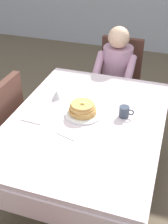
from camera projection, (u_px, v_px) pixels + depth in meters
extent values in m
plane|color=brown|center=(85.00, 188.00, 2.59)|extent=(14.00, 14.00, 0.00)
cube|color=silver|center=(86.00, 121.00, 2.19)|extent=(1.10, 1.50, 0.04)
cube|color=silver|center=(44.00, 212.00, 1.66)|extent=(1.10, 0.01, 0.18)
cube|color=silver|center=(110.00, 87.00, 2.85)|extent=(1.10, 0.01, 0.18)
cube|color=silver|center=(21.00, 120.00, 2.40)|extent=(0.01, 1.50, 0.18)
cube|color=silver|center=(160.00, 148.00, 2.11)|extent=(0.01, 1.50, 0.18)
cylinder|color=brown|center=(62.00, 106.00, 3.05)|extent=(0.07, 0.07, 0.70)
cylinder|color=brown|center=(154.00, 123.00, 2.80)|extent=(0.07, 0.07, 0.70)
cube|color=#4C2D23|center=(116.00, 89.00, 3.20)|extent=(0.44, 0.44, 0.05)
cube|color=#4C2D23|center=(121.00, 59.00, 3.21)|extent=(0.44, 0.06, 0.48)
cylinder|color=#2D2319|center=(127.00, 118.00, 3.14)|extent=(0.04, 0.04, 0.40)
cylinder|color=#2D2319|center=(95.00, 112.00, 3.23)|extent=(0.04, 0.04, 0.40)
cylinder|color=#2D2319|center=(133.00, 101.00, 3.42)|extent=(0.04, 0.04, 0.40)
cylinder|color=#2D2319|center=(103.00, 96.00, 3.52)|extent=(0.04, 0.04, 0.40)
cylinder|color=#B2849E|center=(117.00, 68.00, 3.04)|extent=(0.30, 0.30, 0.46)
sphere|color=#D8AD8C|center=(118.00, 37.00, 2.84)|extent=(0.21, 0.21, 0.21)
cylinder|color=#B2849E|center=(130.00, 70.00, 2.85)|extent=(0.08, 0.29, 0.23)
cylinder|color=#B2849E|center=(98.00, 65.00, 2.94)|extent=(0.08, 0.29, 0.23)
cylinder|color=#383D51|center=(118.00, 115.00, 3.13)|extent=(0.10, 0.10, 0.45)
cylinder|color=#383D51|center=(103.00, 113.00, 3.18)|extent=(0.10, 0.10, 0.45)
cube|color=#4C2D23|center=(7.00, 109.00, 2.38)|extent=(0.06, 0.44, 0.48)
cylinder|color=#2D2319|center=(2.00, 168.00, 2.52)|extent=(0.04, 0.04, 0.40)
cylinder|color=#2D2319|center=(22.00, 142.00, 2.80)|extent=(0.04, 0.04, 0.40)
cylinder|color=white|center=(83.00, 114.00, 2.23)|extent=(0.28, 0.28, 0.02)
cylinder|color=tan|center=(83.00, 112.00, 2.21)|extent=(0.19, 0.19, 0.02)
cylinder|color=tan|center=(82.00, 110.00, 2.21)|extent=(0.21, 0.21, 0.02)
cylinder|color=tan|center=(84.00, 109.00, 2.19)|extent=(0.18, 0.18, 0.02)
cylinder|color=tan|center=(82.00, 106.00, 2.19)|extent=(0.19, 0.19, 0.02)
cylinder|color=tan|center=(82.00, 104.00, 2.18)|extent=(0.17, 0.17, 0.02)
cube|color=#F4E072|center=(83.00, 103.00, 2.17)|extent=(0.03, 0.03, 0.01)
cylinder|color=#333D4C|center=(124.00, 112.00, 2.19)|extent=(0.08, 0.08, 0.08)
torus|color=#333D4C|center=(131.00, 112.00, 2.17)|extent=(0.05, 0.01, 0.05)
cone|color=silver|center=(57.00, 95.00, 2.40)|extent=(0.08, 0.08, 0.07)
cube|color=silver|center=(59.00, 111.00, 2.26)|extent=(0.03, 0.18, 0.00)
cube|color=silver|center=(107.00, 120.00, 2.16)|extent=(0.03, 0.20, 0.00)
cube|color=silver|center=(65.00, 136.00, 2.01)|extent=(0.15, 0.06, 0.00)
cube|color=white|center=(34.00, 118.00, 2.19)|extent=(0.18, 0.13, 0.01)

